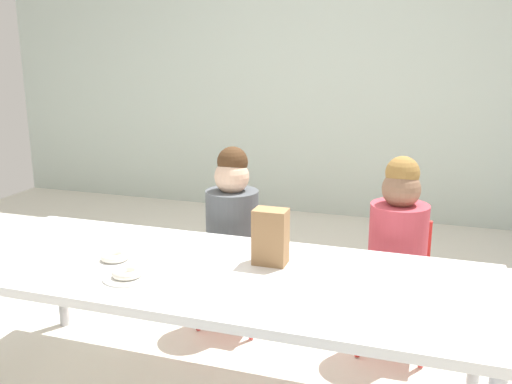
{
  "coord_description": "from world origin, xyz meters",
  "views": [
    {
      "loc": [
        0.89,
        -2.4,
        1.37
      ],
      "look_at": [
        0.21,
        -0.32,
        0.81
      ],
      "focal_mm": 38.89,
      "sensor_mm": 36.0,
      "label": 1
    }
  ],
  "objects_px": {
    "seated_child_middle_seat": "(398,237)",
    "donut_powdered_loose": "(115,256)",
    "craft_table": "(215,279)",
    "paper_plate_near_edge": "(128,277)",
    "seated_child_near_camera": "(233,221)",
    "paper_bag_brown": "(271,237)",
    "donut_powdered_on_plate": "(127,272)"
  },
  "relations": [
    {
      "from": "seated_child_middle_seat",
      "to": "donut_powdered_loose",
      "type": "relative_size",
      "value": 8.01
    },
    {
      "from": "craft_table",
      "to": "paper_plate_near_edge",
      "type": "height_order",
      "value": "paper_plate_near_edge"
    },
    {
      "from": "seated_child_near_camera",
      "to": "paper_bag_brown",
      "type": "relative_size",
      "value": 4.17
    },
    {
      "from": "craft_table",
      "to": "donut_powdered_on_plate",
      "type": "height_order",
      "value": "donut_powdered_on_plate"
    },
    {
      "from": "donut_powdered_on_plate",
      "to": "donut_powdered_loose",
      "type": "bearing_deg",
      "value": 134.37
    },
    {
      "from": "paper_bag_brown",
      "to": "paper_plate_near_edge",
      "type": "bearing_deg",
      "value": -146.22
    },
    {
      "from": "paper_plate_near_edge",
      "to": "donut_powdered_loose",
      "type": "height_order",
      "value": "donut_powdered_loose"
    },
    {
      "from": "craft_table",
      "to": "paper_bag_brown",
      "type": "distance_m",
      "value": 0.27
    },
    {
      "from": "craft_table",
      "to": "paper_bag_brown",
      "type": "xyz_separation_m",
      "value": [
        0.18,
        0.12,
        0.15
      ]
    },
    {
      "from": "craft_table",
      "to": "seated_child_middle_seat",
      "type": "distance_m",
      "value": 0.89
    },
    {
      "from": "seated_child_near_camera",
      "to": "paper_plate_near_edge",
      "type": "height_order",
      "value": "seated_child_near_camera"
    },
    {
      "from": "seated_child_middle_seat",
      "to": "donut_powdered_on_plate",
      "type": "relative_size",
      "value": 8.16
    },
    {
      "from": "craft_table",
      "to": "seated_child_middle_seat",
      "type": "bearing_deg",
      "value": 44.27
    },
    {
      "from": "seated_child_near_camera",
      "to": "craft_table",
      "type": "bearing_deg",
      "value": -75.61
    },
    {
      "from": "seated_child_near_camera",
      "to": "paper_bag_brown",
      "type": "bearing_deg",
      "value": -55.43
    },
    {
      "from": "seated_child_middle_seat",
      "to": "donut_powdered_loose",
      "type": "distance_m",
      "value": 1.24
    },
    {
      "from": "craft_table",
      "to": "donut_powdered_loose",
      "type": "xyz_separation_m",
      "value": [
        -0.42,
        -0.03,
        0.06
      ]
    },
    {
      "from": "seated_child_middle_seat",
      "to": "paper_bag_brown",
      "type": "height_order",
      "value": "seated_child_middle_seat"
    },
    {
      "from": "craft_table",
      "to": "seated_child_near_camera",
      "type": "relative_size",
      "value": 2.31
    },
    {
      "from": "seated_child_near_camera",
      "to": "paper_plate_near_edge",
      "type": "relative_size",
      "value": 5.1
    },
    {
      "from": "seated_child_near_camera",
      "to": "donut_powdered_loose",
      "type": "xyz_separation_m",
      "value": [
        -0.26,
        -0.65,
        0.02
      ]
    },
    {
      "from": "paper_bag_brown",
      "to": "donut_powdered_on_plate",
      "type": "bearing_deg",
      "value": -146.22
    },
    {
      "from": "paper_plate_near_edge",
      "to": "donut_powdered_loose",
      "type": "distance_m",
      "value": 0.21
    },
    {
      "from": "paper_plate_near_edge",
      "to": "donut_powdered_on_plate",
      "type": "relative_size",
      "value": 1.6
    },
    {
      "from": "donut_powdered_loose",
      "to": "seated_child_middle_seat",
      "type": "bearing_deg",
      "value": 31.86
    },
    {
      "from": "paper_bag_brown",
      "to": "seated_child_near_camera",
      "type": "bearing_deg",
      "value": 124.57
    },
    {
      "from": "craft_table",
      "to": "donut_powdered_loose",
      "type": "distance_m",
      "value": 0.42
    },
    {
      "from": "paper_plate_near_edge",
      "to": "paper_bag_brown",
      "type": "bearing_deg",
      "value": 33.78
    },
    {
      "from": "paper_bag_brown",
      "to": "paper_plate_near_edge",
      "type": "distance_m",
      "value": 0.56
    },
    {
      "from": "paper_plate_near_edge",
      "to": "donut_powdered_on_plate",
      "type": "bearing_deg",
      "value": 0.0
    },
    {
      "from": "seated_child_near_camera",
      "to": "donut_powdered_on_plate",
      "type": "bearing_deg",
      "value": -98.0
    },
    {
      "from": "donut_powdered_on_plate",
      "to": "donut_powdered_loose",
      "type": "height_order",
      "value": "donut_powdered_on_plate"
    }
  ]
}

